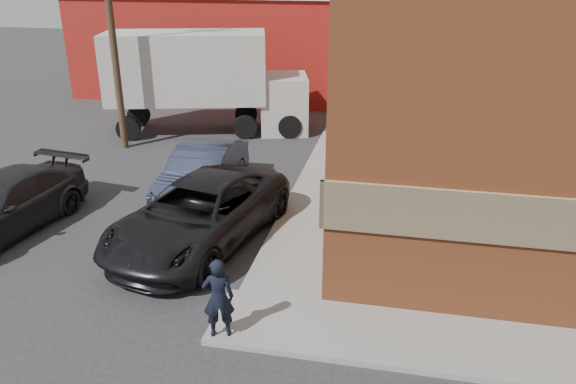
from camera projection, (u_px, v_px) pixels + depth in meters
The scene contains 9 objects.
ground at pixel (252, 296), 12.01m from camera, with size 90.00×90.00×0.00m, color #28282B.
sidewalk_west at pixel (335, 160), 20.02m from camera, with size 1.80×18.00×0.12m, color gray.
warehouse at pixel (241, 37), 30.16m from camera, with size 16.30×8.30×5.60m.
utility_pole at pixel (110, 19), 19.76m from camera, with size 2.00×0.26×9.00m.
man at pixel (218, 298), 10.30m from camera, with size 0.59×0.38×1.61m, color black.
sedan at pixel (203, 171), 16.90m from camera, with size 1.63×4.67×1.54m, color #292E45.
suv_a at pixel (199, 214), 13.99m from camera, with size 2.69×5.84×1.62m, color black.
suv_b at pixel (2, 205), 14.63m from camera, with size 2.09×5.13×1.49m, color #232325.
box_truck at pixel (207, 76), 22.65m from camera, with size 8.55×4.44×4.05m.
Camera 1 is at (2.85, -9.87, 6.67)m, focal length 35.00 mm.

